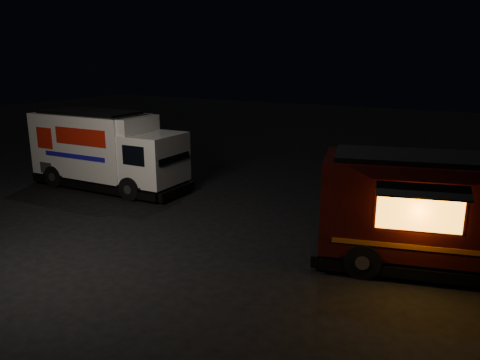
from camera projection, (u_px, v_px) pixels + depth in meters
name	position (u px, v px, depth m)	size (l,w,h in m)	color
ground	(158.00, 230.00, 14.43)	(80.00, 80.00, 0.00)	black
white_truck	(109.00, 150.00, 18.81)	(6.80, 2.32, 3.08)	silver
red_truck	(444.00, 214.00, 11.45)	(6.22, 2.29, 2.90)	#370B0A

